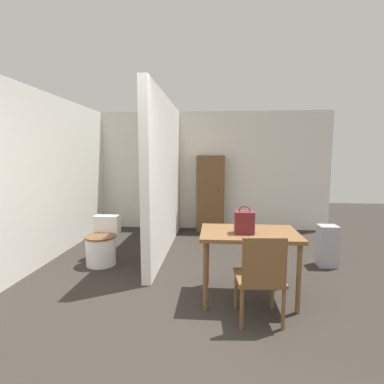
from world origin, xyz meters
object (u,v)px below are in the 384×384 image
handbag (244,222)px  wooden_cabinet (210,194)px  wooden_chair (261,275)px  toilet (102,245)px  dining_table (249,240)px  space_heater (327,246)px

handbag → wooden_cabinet: 3.10m
wooden_chair → toilet: wooden_chair is taller
wooden_chair → toilet: (-2.08, 1.42, -0.19)m
wooden_chair → wooden_cabinet: (-0.53, 3.49, 0.33)m
handbag → dining_table: bearing=51.1°
wooden_chair → space_heater: wooden_chair is taller
wooden_chair → handbag: 0.60m
dining_table → toilet: 2.26m
toilet → wooden_cabinet: size_ratio=0.42×
handbag → wooden_cabinet: wooden_cabinet is taller
wooden_chair → handbag: bearing=102.0°
wooden_chair → wooden_cabinet: 3.55m
wooden_cabinet → dining_table: bearing=-81.0°
space_heater → toilet: bearing=-177.3°
wooden_chair → toilet: 2.52m
toilet → wooden_chair: bearing=-34.4°
wooden_chair → wooden_cabinet: size_ratio=0.54×
toilet → handbag: handbag is taller
toilet → handbag: (1.96, -1.00, 0.60)m
wooden_cabinet → space_heater: wooden_cabinet is taller
toilet → space_heater: (3.25, 0.15, 0.02)m
dining_table → space_heater: dining_table is taller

